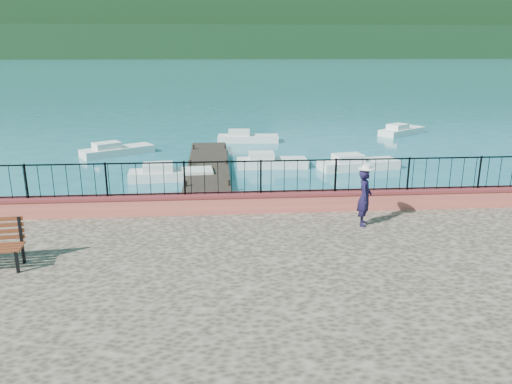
{
  "coord_description": "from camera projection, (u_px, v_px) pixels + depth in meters",
  "views": [
    {
      "loc": [
        -1.56,
        -10.25,
        5.85
      ],
      "look_at": [
        -0.58,
        2.0,
        2.3
      ],
      "focal_mm": 35.0,
      "sensor_mm": 36.0,
      "label": 1
    }
  ],
  "objects": [
    {
      "name": "boat_1",
      "position": [
        272.0,
        159.0,
        25.41
      ],
      "size": [
        3.57,
        1.35,
        0.8
      ],
      "primitive_type": "cube",
      "rotation": [
        0.0,
        0.0,
        -0.01
      ],
      "color": "silver",
      "rests_on": "ground"
    },
    {
      "name": "boat_0",
      "position": [
        171.0,
        171.0,
        23.04
      ],
      "size": [
        3.92,
        1.62,
        0.8
      ],
      "primitive_type": "cube",
      "rotation": [
        0.0,
        0.0,
        0.09
      ],
      "color": "silver",
      "rests_on": "ground"
    },
    {
      "name": "parapet",
      "position": [
        271.0,
        202.0,
        14.69
      ],
      "size": [
        28.0,
        0.46,
        0.58
      ],
      "primitive_type": "cube",
      "color": "#C26246",
      "rests_on": "promenade"
    },
    {
      "name": "boat_2",
      "position": [
        359.0,
        161.0,
        25.04
      ],
      "size": [
        4.21,
        2.0,
        0.8
      ],
      "primitive_type": "cube",
      "rotation": [
        0.0,
        0.0,
        0.18
      ],
      "color": "silver",
      "rests_on": "ground"
    },
    {
      "name": "companion_hill",
      "position": [
        410.0,
        54.0,
        564.74
      ],
      "size": [
        448.0,
        384.0,
        180.0
      ],
      "primitive_type": "ellipsoid",
      "color": "#142D23",
      "rests_on": "ground"
    },
    {
      "name": "railing",
      "position": [
        271.0,
        177.0,
        14.48
      ],
      "size": [
        27.0,
        0.05,
        0.95
      ],
      "primitive_type": "cube",
      "color": "black",
      "rests_on": "parapet"
    },
    {
      "name": "boat_3",
      "position": [
        117.0,
        148.0,
        28.35
      ],
      "size": [
        4.1,
        3.26,
        0.8
      ],
      "primitive_type": "cube",
      "rotation": [
        0.0,
        0.0,
        0.57
      ],
      "color": "silver",
      "rests_on": "ground"
    },
    {
      "name": "hat",
      "position": [
        366.0,
        167.0,
        13.2
      ],
      "size": [
        0.44,
        0.44,
        0.12
      ],
      "primitive_type": "cylinder",
      "color": "white",
      "rests_on": "person"
    },
    {
      "name": "foothills",
      "position": [
        216.0,
        24.0,
        350.19
      ],
      "size": [
        900.0,
        120.0,
        44.0
      ],
      "primitive_type": "cube",
      "color": "black",
      "rests_on": "ground"
    },
    {
      "name": "boat_4",
      "position": [
        248.0,
        136.0,
        32.31
      ],
      "size": [
        3.98,
        1.58,
        0.8
      ],
      "primitive_type": "cube",
      "rotation": [
        0.0,
        0.0,
        -0.07
      ],
      "color": "silver",
      "rests_on": "ground"
    },
    {
      "name": "far_forest",
      "position": [
        217.0,
        43.0,
        296.34
      ],
      "size": [
        900.0,
        60.0,
        18.0
      ],
      "primitive_type": "cube",
      "color": "black",
      "rests_on": "ground"
    },
    {
      "name": "ground",
      "position": [
        288.0,
        310.0,
        11.56
      ],
      "size": [
        2000.0,
        2000.0,
        0.0
      ],
      "primitive_type": "plane",
      "color": "#19596B",
      "rests_on": "ground"
    },
    {
      "name": "person",
      "position": [
        365.0,
        197.0,
        13.44
      ],
      "size": [
        0.53,
        0.66,
        1.57
      ],
      "primitive_type": "imported",
      "rotation": [
        0.0,
        0.0,
        1.26
      ],
      "color": "black",
      "rests_on": "promenade"
    },
    {
      "name": "boat_5",
      "position": [
        402.0,
        129.0,
        35.11
      ],
      "size": [
        3.91,
        3.3,
        0.8
      ],
      "primitive_type": "cube",
      "rotation": [
        0.0,
        0.0,
        0.62
      ],
      "color": "silver",
      "rests_on": "ground"
    },
    {
      "name": "dock",
      "position": [
        208.0,
        177.0,
        22.86
      ],
      "size": [
        2.0,
        16.0,
        0.3
      ],
      "primitive_type": "cube",
      "color": "#2D231C",
      "rests_on": "ground"
    }
  ]
}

